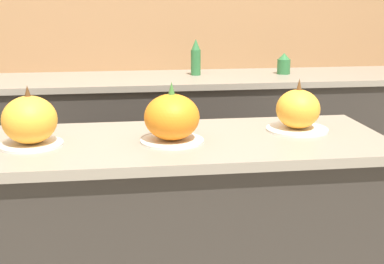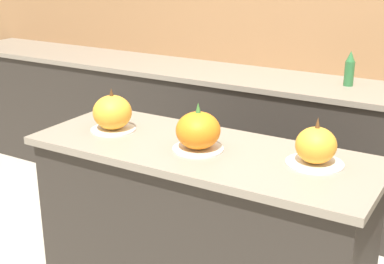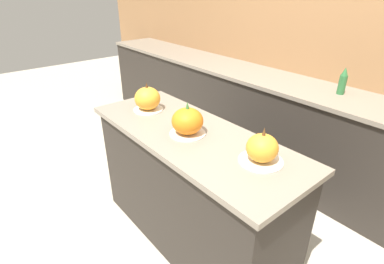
{
  "view_description": "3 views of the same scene",
  "coord_description": "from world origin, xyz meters",
  "px_view_note": "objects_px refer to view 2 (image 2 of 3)",
  "views": [
    {
      "loc": [
        -0.18,
        -1.86,
        1.4
      ],
      "look_at": [
        0.08,
        0.01,
        0.91
      ],
      "focal_mm": 50.0,
      "sensor_mm": 36.0,
      "label": 1
    },
    {
      "loc": [
        1.1,
        -1.94,
        1.73
      ],
      "look_at": [
        -0.07,
        0.04,
        0.94
      ],
      "focal_mm": 50.0,
      "sensor_mm": 36.0,
      "label": 2
    },
    {
      "loc": [
        1.31,
        -1.07,
        1.75
      ],
      "look_at": [
        0.03,
        -0.02,
        0.92
      ],
      "focal_mm": 28.0,
      "sensor_mm": 36.0,
      "label": 3
    }
  ],
  "objects_px": {
    "pumpkin_cake_right": "(316,147)",
    "pumpkin_cake_left": "(112,113)",
    "pumpkin_cake_center": "(198,131)",
    "bottle_tall": "(350,69)"
  },
  "relations": [
    {
      "from": "pumpkin_cake_right",
      "to": "pumpkin_cake_left",
      "type": "bearing_deg",
      "value": -175.37
    },
    {
      "from": "pumpkin_cake_left",
      "to": "pumpkin_cake_right",
      "type": "bearing_deg",
      "value": 4.63
    },
    {
      "from": "pumpkin_cake_center",
      "to": "bottle_tall",
      "type": "relative_size",
      "value": 1.04
    },
    {
      "from": "pumpkin_cake_left",
      "to": "pumpkin_cake_center",
      "type": "relative_size",
      "value": 0.96
    },
    {
      "from": "pumpkin_cake_left",
      "to": "pumpkin_cake_center",
      "type": "distance_m",
      "value": 0.49
    },
    {
      "from": "bottle_tall",
      "to": "pumpkin_cake_center",
      "type": "bearing_deg",
      "value": -101.79
    },
    {
      "from": "pumpkin_cake_center",
      "to": "pumpkin_cake_right",
      "type": "xyz_separation_m",
      "value": [
        0.5,
        0.1,
        -0.01
      ]
    },
    {
      "from": "pumpkin_cake_center",
      "to": "bottle_tall",
      "type": "distance_m",
      "value": 1.4
    },
    {
      "from": "pumpkin_cake_left",
      "to": "pumpkin_cake_right",
      "type": "distance_m",
      "value": 0.99
    },
    {
      "from": "pumpkin_cake_right",
      "to": "bottle_tall",
      "type": "distance_m",
      "value": 1.29
    }
  ]
}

